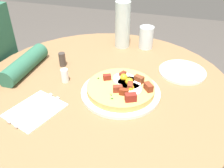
# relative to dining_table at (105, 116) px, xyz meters

# --- Properties ---
(dining_table) EXTENTS (0.99, 0.99, 0.71)m
(dining_table) POSITION_rel_dining_table_xyz_m (0.00, 0.00, 0.00)
(dining_table) COLOR olive
(dining_table) RESTS_ON ground_plane
(pizza_plate) EXTENTS (0.28, 0.28, 0.01)m
(pizza_plate) POSITION_rel_dining_table_xyz_m (0.04, 0.08, 0.17)
(pizza_plate) COLOR white
(pizza_plate) RESTS_ON dining_table
(breakfast_pizza) EXTENTS (0.24, 0.24, 0.05)m
(breakfast_pizza) POSITION_rel_dining_table_xyz_m (0.04, 0.08, 0.19)
(breakfast_pizza) COLOR tan
(breakfast_pizza) RESTS_ON pizza_plate
(bread_plate) EXTENTS (0.19, 0.19, 0.01)m
(bread_plate) POSITION_rel_dining_table_xyz_m (-0.17, 0.28, 0.17)
(bread_plate) COLOR white
(bread_plate) RESTS_ON dining_table
(napkin) EXTENTS (0.21, 0.19, 0.00)m
(napkin) POSITION_rel_dining_table_xyz_m (0.22, -0.17, 0.17)
(napkin) COLOR white
(napkin) RESTS_ON dining_table
(fork) EXTENTS (0.17, 0.07, 0.00)m
(fork) POSITION_rel_dining_table_xyz_m (0.22, -0.15, 0.17)
(fork) COLOR silver
(fork) RESTS_ON napkin
(knife) EXTENTS (0.17, 0.07, 0.00)m
(knife) POSITION_rel_dining_table_xyz_m (0.21, -0.18, 0.17)
(knife) COLOR silver
(knife) RESTS_ON napkin
(water_glass) EXTENTS (0.07, 0.07, 0.10)m
(water_glass) POSITION_rel_dining_table_xyz_m (-0.36, 0.10, 0.22)
(water_glass) COLOR silver
(water_glass) RESTS_ON dining_table
(water_bottle) EXTENTS (0.07, 0.07, 0.22)m
(water_bottle) POSITION_rel_dining_table_xyz_m (-0.34, -0.02, 0.28)
(water_bottle) COLOR silver
(water_bottle) RESTS_ON dining_table
(salt_shaker) EXTENTS (0.03, 0.03, 0.05)m
(salt_shaker) POSITION_rel_dining_table_xyz_m (0.03, -0.15, 0.19)
(salt_shaker) COLOR white
(salt_shaker) RESTS_ON dining_table
(pepper_shaker) EXTENTS (0.03, 0.03, 0.06)m
(pepper_shaker) POSITION_rel_dining_table_xyz_m (-0.08, -0.21, 0.20)
(pepper_shaker) COLOR #3F3833
(pepper_shaker) RESTS_ON dining_table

